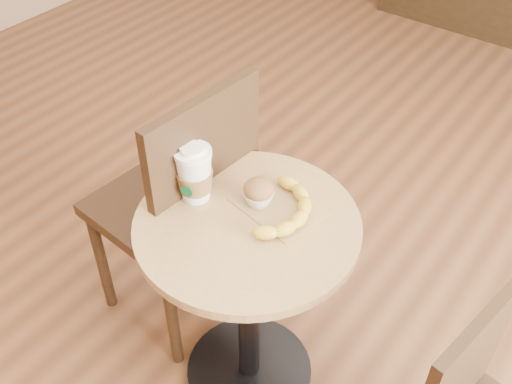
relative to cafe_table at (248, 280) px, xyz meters
The scene contains 6 objects.
cafe_table is the anchor object (origin of this frame).
chair_left 0.36m from the cafe_table, 165.61° to the left, with size 0.49×0.49×1.03m.
kraft_bag 0.27m from the cafe_table, 73.38° to the left, with size 0.24×0.18×0.00m, color #987A49.
coffee_cup 0.37m from the cafe_table, behind, with size 0.11×0.11×0.18m.
muffin 0.30m from the cafe_table, 103.99° to the left, with size 0.09×0.09×0.08m.
banana 0.29m from the cafe_table, 49.65° to the left, with size 0.18×0.27×0.04m, color gold, non-canonical shape.
Camera 1 is at (0.68, -0.95, 1.90)m, focal length 42.00 mm.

